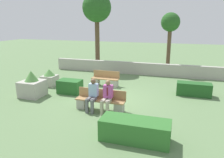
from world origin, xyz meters
The scene contains 13 objects.
ground_plane centered at (0.00, 0.00, 0.00)m, with size 60.00×60.00×0.00m, color #607F51.
perimeter_wall centered at (0.00, 5.57, 0.43)m, with size 11.95×0.30×0.86m.
bench_front centered at (0.08, -1.31, 0.35)m, with size 2.14×0.48×0.87m.
bench_left_side centered at (-0.91, 2.14, 0.32)m, with size 1.61×0.49×0.87m.
person_seated_man centered at (0.43, -1.45, 0.75)m, with size 0.38×0.64×1.35m.
person_seated_woman centered at (-0.22, -1.45, 0.75)m, with size 0.38×0.64×1.36m.
hedge_block_near_left centered at (3.96, 1.87, 0.33)m, with size 1.68×0.65×0.67m.
hedge_block_near_right centered at (-2.25, 0.33, 0.35)m, with size 1.21×0.76×0.71m.
hedge_block_mid_left centered at (1.99, -3.32, 0.35)m, with size 2.19×0.85×0.70m.
planter_corner_left centered at (-4.05, 1.23, 0.45)m, with size 0.80×0.80×0.98m.
planter_corner_right centered at (-3.81, -0.69, 0.53)m, with size 1.07×1.07×1.31m.
tree_leftmost centered at (-3.08, 6.52, 4.56)m, with size 2.17×2.17×5.77m.
tree_center_left centered at (2.33, 6.88, 3.43)m, with size 1.33×1.33×4.29m.
Camera 1 is at (3.18, -9.48, 3.66)m, focal length 35.00 mm.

